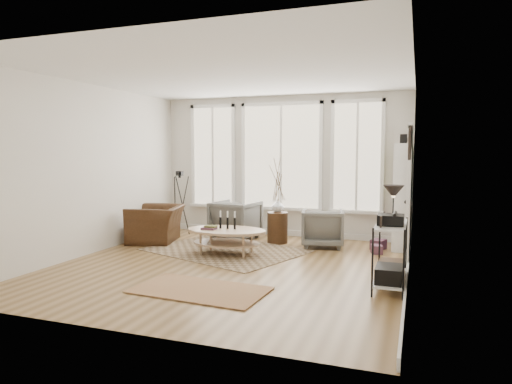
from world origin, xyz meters
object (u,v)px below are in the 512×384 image
at_px(armchair_right, 322,228).
at_px(accent_chair, 156,224).
at_px(low_shelf, 391,248).
at_px(side_table, 278,202).
at_px(bookcase, 403,196).
at_px(armchair_left, 236,220).
at_px(coffee_table, 226,235).

bearing_deg(armchair_right, accent_chair, -0.51).
xyz_separation_m(low_shelf, side_table, (-2.22, 2.24, 0.29)).
bearing_deg(bookcase, armchair_right, -166.52).
bearing_deg(bookcase, armchair_left, -176.31).
relative_size(low_shelf, accent_chair, 1.21).
relative_size(bookcase, low_shelf, 1.58).
bearing_deg(coffee_table, bookcase, 28.76).
height_order(coffee_table, accent_chair, accent_chair).
bearing_deg(side_table, low_shelf, -45.31).
bearing_deg(armchair_left, side_table, -177.05).
bearing_deg(armchair_left, bookcase, -168.72).
bearing_deg(low_shelf, armchair_right, 121.35).
height_order(bookcase, low_shelf, bookcase).
xyz_separation_m(bookcase, armchair_left, (-3.17, -0.20, -0.57)).
relative_size(side_table, accent_chair, 1.54).
bearing_deg(coffee_table, accent_chair, 161.34).
height_order(armchair_left, side_table, side_table).
relative_size(armchair_right, accent_chair, 0.71).
distance_m(bookcase, armchair_left, 3.23).
xyz_separation_m(coffee_table, armchair_left, (-0.36, 1.34, 0.05)).
relative_size(coffee_table, armchair_right, 1.83).
bearing_deg(accent_chair, coffee_table, 56.15).
distance_m(side_table, accent_chair, 2.41).
xyz_separation_m(armchair_right, side_table, (-0.89, 0.06, 0.45)).
bearing_deg(side_table, armchair_left, 175.36).
distance_m(bookcase, armchair_right, 1.55).
xyz_separation_m(side_table, accent_chair, (-2.27, -0.68, -0.45)).
bearing_deg(coffee_table, armchair_right, 40.38).
relative_size(bookcase, coffee_table, 1.46).
height_order(low_shelf, coffee_table, low_shelf).
relative_size(armchair_left, accent_chair, 0.80).
xyz_separation_m(armchair_left, armchair_right, (1.78, -0.13, -0.04)).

